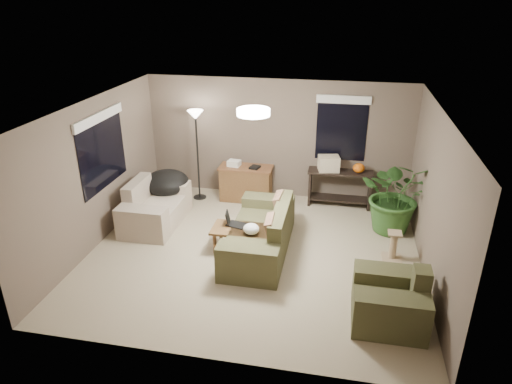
% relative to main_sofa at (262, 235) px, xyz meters
% --- Properties ---
extents(room_shell, '(5.50, 5.50, 5.50)m').
position_rel_main_sofa_xyz_m(room_shell, '(-0.12, -0.11, 0.96)').
color(room_shell, '#C0AF8E').
rests_on(room_shell, ground).
extents(main_sofa, '(0.95, 2.20, 0.85)m').
position_rel_main_sofa_xyz_m(main_sofa, '(0.00, 0.00, 0.00)').
color(main_sofa, '#4C4B2D').
rests_on(main_sofa, ground).
extents(throw_pillows, '(0.26, 1.36, 0.47)m').
position_rel_main_sofa_xyz_m(throw_pillows, '(0.26, -0.00, 0.36)').
color(throw_pillows, '#8C7251').
rests_on(throw_pillows, main_sofa).
extents(loveseat, '(0.90, 1.60, 0.85)m').
position_rel_main_sofa_xyz_m(loveseat, '(-2.20, 0.61, 0.00)').
color(loveseat, beige).
rests_on(loveseat, ground).
extents(armchair, '(0.95, 1.00, 0.85)m').
position_rel_main_sofa_xyz_m(armchair, '(2.01, -1.44, 0.00)').
color(armchair, '#4A4B2D').
rests_on(armchair, ground).
extents(coffee_table, '(1.00, 0.55, 0.42)m').
position_rel_main_sofa_xyz_m(coffee_table, '(-0.34, -0.06, 0.06)').
color(coffee_table, brown).
rests_on(coffee_table, ground).
extents(laptop, '(0.40, 0.31, 0.24)m').
position_rel_main_sofa_xyz_m(laptop, '(-0.51, 0.04, 0.19)').
color(laptop, black).
rests_on(laptop, coffee_table).
extents(plastic_bag, '(0.33, 0.31, 0.19)m').
position_rel_main_sofa_xyz_m(plastic_bag, '(-0.14, -0.21, 0.22)').
color(plastic_bag, white).
rests_on(plastic_bag, coffee_table).
extents(desk, '(1.10, 0.50, 0.75)m').
position_rel_main_sofa_xyz_m(desk, '(-0.71, 1.98, 0.08)').
color(desk, brown).
rests_on(desk, ground).
extents(desk_papers, '(0.70, 0.30, 0.12)m').
position_rel_main_sofa_xyz_m(desk_papers, '(-0.86, 1.97, 0.51)').
color(desk_papers, silver).
rests_on(desk_papers, desk).
extents(console_table, '(1.30, 0.40, 0.75)m').
position_rel_main_sofa_xyz_m(console_table, '(1.23, 2.09, 0.14)').
color(console_table, black).
rests_on(console_table, ground).
extents(pumpkin, '(0.30, 0.30, 0.19)m').
position_rel_main_sofa_xyz_m(pumpkin, '(1.58, 2.09, 0.55)').
color(pumpkin, orange).
rests_on(pumpkin, console_table).
extents(cardboard_box, '(0.46, 0.38, 0.30)m').
position_rel_main_sofa_xyz_m(cardboard_box, '(0.98, 2.09, 0.61)').
color(cardboard_box, beige).
rests_on(cardboard_box, console_table).
extents(papasan_chair, '(1.01, 1.01, 0.80)m').
position_rel_main_sofa_xyz_m(papasan_chair, '(-2.19, 1.30, 0.17)').
color(papasan_chair, black).
rests_on(papasan_chair, ground).
extents(floor_lamp, '(0.32, 0.32, 1.91)m').
position_rel_main_sofa_xyz_m(floor_lamp, '(-1.71, 1.89, 1.30)').
color(floor_lamp, black).
rests_on(floor_lamp, ground).
extents(ceiling_fixture, '(0.50, 0.50, 0.10)m').
position_rel_main_sofa_xyz_m(ceiling_fixture, '(-0.12, -0.11, 2.15)').
color(ceiling_fixture, white).
rests_on(ceiling_fixture, room_shell).
extents(houseplant, '(1.30, 1.44, 1.13)m').
position_rel_main_sofa_xyz_m(houseplant, '(2.26, 1.18, 0.27)').
color(houseplant, '#2D5923').
rests_on(houseplant, ground).
extents(cat_scratching_post, '(0.32, 0.32, 0.50)m').
position_rel_main_sofa_xyz_m(cat_scratching_post, '(2.18, 0.15, -0.08)').
color(cat_scratching_post, tan).
rests_on(cat_scratching_post, ground).
extents(window_left, '(0.05, 1.56, 1.33)m').
position_rel_main_sofa_xyz_m(window_left, '(-2.85, 0.19, 1.49)').
color(window_left, black).
rests_on(window_left, room_shell).
extents(window_back, '(1.06, 0.05, 1.33)m').
position_rel_main_sofa_xyz_m(window_back, '(1.18, 2.37, 1.49)').
color(window_back, black).
rests_on(window_back, room_shell).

